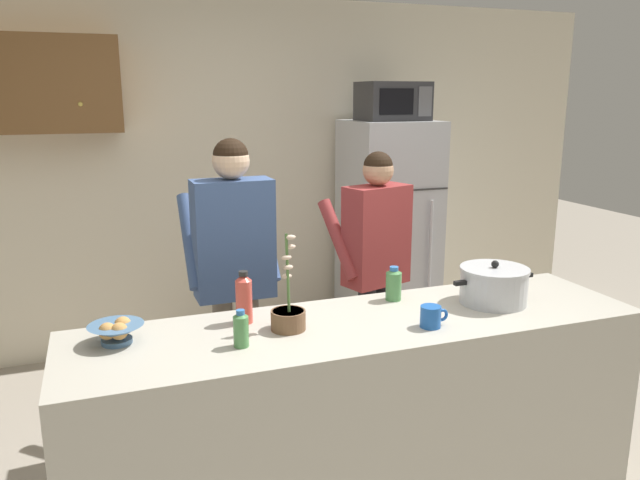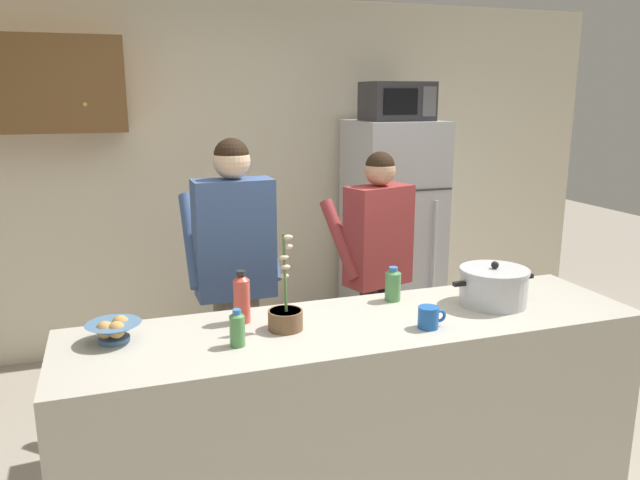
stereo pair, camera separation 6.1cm
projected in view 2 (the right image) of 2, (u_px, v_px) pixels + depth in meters
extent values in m
cube|color=beige|center=(247.00, 174.00, 4.76)|extent=(6.00, 0.12, 2.60)
cube|color=brown|center=(3.00, 84.00, 3.89)|extent=(1.47, 0.34, 0.61)
sphere|color=gold|center=(85.00, 104.00, 3.92)|extent=(0.03, 0.03, 0.03)
cube|color=#BCB7A8|center=(359.00, 416.00, 2.84)|extent=(2.59, 0.68, 0.92)
cube|color=#B7BABF|center=(392.00, 233.00, 4.78)|extent=(0.64, 0.64, 1.71)
cube|color=#333333|center=(413.00, 191.00, 4.39)|extent=(0.63, 0.01, 0.01)
cylinder|color=#B2B2B7|center=(434.00, 252.00, 4.53)|extent=(0.02, 0.02, 0.77)
cube|color=#2D2D30|center=(397.00, 101.00, 4.53)|extent=(0.48, 0.36, 0.28)
cube|color=black|center=(401.00, 102.00, 4.34)|extent=(0.26, 0.01, 0.18)
cube|color=#59595B|center=(429.00, 101.00, 4.41)|extent=(0.11, 0.01, 0.21)
cylinder|color=#726656|center=(251.00, 362.00, 3.53)|extent=(0.11, 0.11, 0.82)
cylinder|color=#726656|center=(225.00, 366.00, 3.48)|extent=(0.11, 0.11, 0.82)
cube|color=#3F598C|center=(234.00, 239.00, 3.33)|extent=(0.43, 0.21, 0.65)
sphere|color=beige|center=(232.00, 161.00, 3.24)|extent=(0.20, 0.20, 0.20)
sphere|color=black|center=(231.00, 156.00, 3.23)|extent=(0.19, 0.19, 0.19)
cylinder|color=#3F598C|center=(267.00, 235.00, 3.52)|extent=(0.09, 0.38, 0.50)
cylinder|color=#3F598C|center=(191.00, 241.00, 3.38)|extent=(0.09, 0.38, 0.50)
cylinder|color=black|center=(384.00, 339.00, 3.92)|extent=(0.11, 0.11, 0.77)
cylinder|color=black|center=(368.00, 344.00, 3.84)|extent=(0.11, 0.11, 0.77)
cube|color=#993333|center=(379.00, 236.00, 3.72)|extent=(0.44, 0.31, 0.61)
sphere|color=tan|center=(380.00, 170.00, 3.63)|extent=(0.19, 0.19, 0.19)
sphere|color=black|center=(380.00, 166.00, 3.63)|extent=(0.18, 0.18, 0.18)
cylinder|color=#993333|center=(390.00, 231.00, 3.94)|extent=(0.18, 0.37, 0.47)
cylinder|color=#993333|center=(340.00, 240.00, 3.71)|extent=(0.18, 0.37, 0.47)
cylinder|color=silver|center=(493.00, 288.00, 2.95)|extent=(0.32, 0.32, 0.16)
cylinder|color=silver|center=(495.00, 270.00, 2.93)|extent=(0.33, 0.33, 0.02)
sphere|color=black|center=(495.00, 265.00, 2.92)|extent=(0.04, 0.04, 0.04)
cube|color=black|center=(459.00, 284.00, 2.88)|extent=(0.06, 0.02, 0.02)
cube|color=black|center=(527.00, 276.00, 3.00)|extent=(0.06, 0.02, 0.02)
cylinder|color=#1E59B2|center=(428.00, 317.00, 2.65)|extent=(0.09, 0.09, 0.10)
torus|color=#1E59B2|center=(440.00, 316.00, 2.67)|extent=(0.06, 0.01, 0.06)
cylinder|color=#4C7299|center=(115.00, 339.00, 2.51)|extent=(0.12, 0.12, 0.02)
cone|color=#4C7299|center=(114.00, 330.00, 2.50)|extent=(0.22, 0.22, 0.06)
sphere|color=tan|center=(105.00, 330.00, 2.47)|extent=(0.07, 0.07, 0.07)
sphere|color=tan|center=(121.00, 323.00, 2.53)|extent=(0.07, 0.07, 0.07)
sphere|color=tan|center=(117.00, 330.00, 2.47)|extent=(0.07, 0.07, 0.07)
cylinder|color=#4C8C4C|center=(237.00, 331.00, 2.46)|extent=(0.06, 0.06, 0.13)
cone|color=#4C8C4C|center=(237.00, 314.00, 2.44)|extent=(0.06, 0.06, 0.02)
cylinder|color=#3372BF|center=(237.00, 312.00, 2.44)|extent=(0.03, 0.03, 0.02)
cylinder|color=#D84C3F|center=(242.00, 301.00, 2.71)|extent=(0.07, 0.07, 0.19)
cone|color=#D84C3F|center=(241.00, 277.00, 2.68)|extent=(0.07, 0.07, 0.03)
cylinder|color=#262626|center=(241.00, 273.00, 2.68)|extent=(0.04, 0.04, 0.02)
cylinder|color=#4C8C4C|center=(393.00, 287.00, 3.00)|extent=(0.08, 0.08, 0.14)
cone|color=#4C8C4C|center=(393.00, 271.00, 2.98)|extent=(0.08, 0.08, 0.02)
cylinder|color=#3372BF|center=(393.00, 269.00, 2.98)|extent=(0.04, 0.04, 0.02)
cylinder|color=brown|center=(285.00, 320.00, 2.64)|extent=(0.15, 0.15, 0.09)
cylinder|color=#38281E|center=(285.00, 311.00, 2.63)|extent=(0.14, 0.14, 0.01)
cylinder|color=#4C7238|center=(285.00, 273.00, 2.59)|extent=(0.01, 0.04, 0.33)
ellipsoid|color=beige|center=(284.00, 276.00, 2.60)|extent=(0.04, 0.03, 0.02)
ellipsoid|color=beige|center=(285.00, 267.00, 2.58)|extent=(0.04, 0.03, 0.02)
ellipsoid|color=beige|center=(284.00, 257.00, 2.58)|extent=(0.04, 0.03, 0.02)
ellipsoid|color=beige|center=(288.00, 247.00, 2.58)|extent=(0.04, 0.03, 0.02)
ellipsoid|color=beige|center=(288.00, 237.00, 2.57)|extent=(0.04, 0.03, 0.02)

